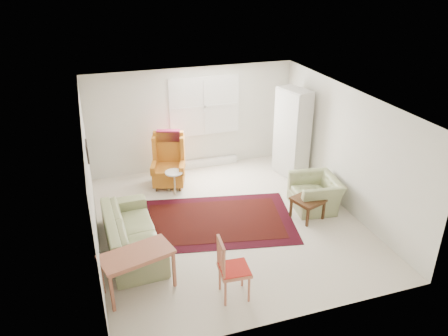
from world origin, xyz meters
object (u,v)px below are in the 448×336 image
object	(u,v)px
sofa	(131,226)
stool	(174,182)
wingback_chair	(168,161)
cabinet	(292,133)
coffee_table	(307,208)
desk	(138,272)
desk_chair	(234,268)
armchair	(315,190)

from	to	relation	value
sofa	stool	distance (m)	2.15
wingback_chair	cabinet	world-z (taller)	cabinet
sofa	coffee_table	world-z (taller)	sofa
stool	desk	world-z (taller)	desk
desk_chair	stool	bearing A→B (deg)	6.91
armchair	coffee_table	distance (m)	0.52
desk	desk_chair	distance (m)	1.50
cabinet	desk	xyz separation A→B (m)	(-4.07, -3.04, -0.71)
wingback_chair	desk_chair	bearing A→B (deg)	-69.92
sofa	cabinet	xyz separation A→B (m)	(4.01, 1.86, 0.61)
stool	cabinet	world-z (taller)	cabinet
coffee_table	armchair	bearing A→B (deg)	43.95
armchair	coffee_table	xyz separation A→B (m)	(-0.35, -0.34, -0.17)
wingback_chair	desk_chair	xyz separation A→B (m)	(0.21, -3.92, -0.11)
cabinet	desk	size ratio (longest dim) A/B	1.92
cabinet	coffee_table	bearing A→B (deg)	-119.98
cabinet	desk	world-z (taller)	cabinet
desk_chair	armchair	bearing A→B (deg)	-46.61
armchair	stool	distance (m)	3.07
wingback_chair	coffee_table	distance (m)	3.27
sofa	coffee_table	size ratio (longest dim) A/B	4.11
desk	wingback_chair	bearing A→B (deg)	70.80
desk	desk_chair	size ratio (longest dim) A/B	1.07
wingback_chair	stool	size ratio (longest dim) A/B	2.41
sofa	stool	xyz separation A→B (m)	(1.15, 1.80, -0.19)
desk_chair	cabinet	bearing A→B (deg)	-32.34
armchair	stool	size ratio (longest dim) A/B	1.97
armchair	wingback_chair	world-z (taller)	wingback_chair
armchair	desk_chair	xyz separation A→B (m)	(-2.49, -2.03, 0.12)
armchair	wingback_chair	distance (m)	3.31
coffee_table	sofa	bearing A→B (deg)	178.64
stool	wingback_chair	bearing A→B (deg)	97.42
coffee_table	desk	distance (m)	3.68
wingback_chair	desk	size ratio (longest dim) A/B	1.13
stool	desk_chair	xyz separation A→B (m)	(0.16, -3.57, 0.26)
sofa	desk_chair	size ratio (longest dim) A/B	2.17
cabinet	desk_chair	bearing A→B (deg)	-140.62
stool	cabinet	bearing A→B (deg)	1.20
cabinet	armchair	bearing A→B (deg)	-111.23
wingback_chair	desk_chair	distance (m)	3.93
coffee_table	cabinet	bearing A→B (deg)	74.03
sofa	stool	world-z (taller)	sofa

